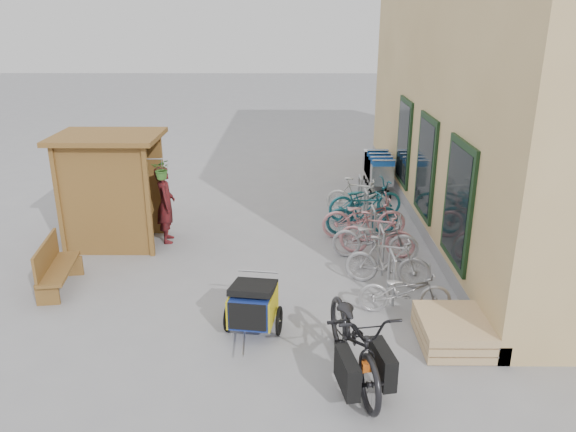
{
  "coord_description": "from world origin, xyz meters",
  "views": [
    {
      "loc": [
        0.56,
        -8.77,
        4.7
      ],
      "look_at": [
        0.5,
        1.5,
        1.0
      ],
      "focal_mm": 35.0,
      "sensor_mm": 36.0,
      "label": 1
    }
  ],
  "objects_px": {
    "child_trailer": "(253,304)",
    "bike_3": "(377,234)",
    "person_kiosk": "(166,204)",
    "bike_6": "(365,200)",
    "bench": "(54,266)",
    "bike_0": "(405,291)",
    "bike_5": "(362,213)",
    "pallet_stack": "(453,331)",
    "bike_7": "(358,197)",
    "shopping_carts": "(378,167)",
    "cargo_bike": "(355,338)",
    "bike_2": "(375,238)",
    "bike_1": "(388,262)",
    "kiosk": "(107,175)",
    "bike_4": "(364,217)"
  },
  "relations": [
    {
      "from": "person_kiosk",
      "to": "bike_7",
      "type": "height_order",
      "value": "person_kiosk"
    },
    {
      "from": "child_trailer",
      "to": "bike_5",
      "type": "xyz_separation_m",
      "value": [
        2.19,
        4.15,
        0.02
      ]
    },
    {
      "from": "bike_0",
      "to": "bike_4",
      "type": "xyz_separation_m",
      "value": [
        -0.27,
        3.36,
        0.09
      ]
    },
    {
      "from": "cargo_bike",
      "to": "kiosk",
      "type": "bearing_deg",
      "value": 124.77
    },
    {
      "from": "bench",
      "to": "bike_0",
      "type": "bearing_deg",
      "value": -15.29
    },
    {
      "from": "kiosk",
      "to": "shopping_carts",
      "type": "height_order",
      "value": "kiosk"
    },
    {
      "from": "bike_2",
      "to": "bike_7",
      "type": "height_order",
      "value": "bike_7"
    },
    {
      "from": "bench",
      "to": "bike_1",
      "type": "bearing_deg",
      "value": -5.86
    },
    {
      "from": "bike_0",
      "to": "bike_3",
      "type": "bearing_deg",
      "value": 6.0
    },
    {
      "from": "bike_1",
      "to": "bike_5",
      "type": "xyz_separation_m",
      "value": [
        -0.16,
        2.54,
        0.03
      ]
    },
    {
      "from": "bike_0",
      "to": "bike_2",
      "type": "relative_size",
      "value": 0.88
    },
    {
      "from": "person_kiosk",
      "to": "bike_1",
      "type": "distance_m",
      "value": 4.96
    },
    {
      "from": "person_kiosk",
      "to": "bike_0",
      "type": "relative_size",
      "value": 1.1
    },
    {
      "from": "bike_0",
      "to": "bike_1",
      "type": "xyz_separation_m",
      "value": [
        -0.12,
        1.01,
        0.07
      ]
    },
    {
      "from": "person_kiosk",
      "to": "bike_6",
      "type": "bearing_deg",
      "value": -82.76
    },
    {
      "from": "bike_3",
      "to": "bike_4",
      "type": "distance_m",
      "value": 1.02
    },
    {
      "from": "bike_4",
      "to": "bike_7",
      "type": "xyz_separation_m",
      "value": [
        0.03,
        1.47,
        -0.01
      ]
    },
    {
      "from": "bike_1",
      "to": "cargo_bike",
      "type": "bearing_deg",
      "value": 178.71
    },
    {
      "from": "pallet_stack",
      "to": "cargo_bike",
      "type": "bearing_deg",
      "value": -152.28
    },
    {
      "from": "child_trailer",
      "to": "bike_3",
      "type": "bearing_deg",
      "value": 59.52
    },
    {
      "from": "bike_3",
      "to": "bike_5",
      "type": "relative_size",
      "value": 0.95
    },
    {
      "from": "cargo_bike",
      "to": "bike_2",
      "type": "bearing_deg",
      "value": 67.85
    },
    {
      "from": "pallet_stack",
      "to": "bench",
      "type": "distance_m",
      "value": 6.9
    },
    {
      "from": "pallet_stack",
      "to": "child_trailer",
      "type": "xyz_separation_m",
      "value": [
        -3.03,
        0.32,
        0.27
      ]
    },
    {
      "from": "bike_0",
      "to": "bike_5",
      "type": "distance_m",
      "value": 3.56
    },
    {
      "from": "kiosk",
      "to": "bike_3",
      "type": "height_order",
      "value": "kiosk"
    },
    {
      "from": "bike_2",
      "to": "bike_7",
      "type": "distance_m",
      "value": 2.66
    },
    {
      "from": "pallet_stack",
      "to": "bike_2",
      "type": "height_order",
      "value": "bike_2"
    },
    {
      "from": "cargo_bike",
      "to": "person_kiosk",
      "type": "bearing_deg",
      "value": 115.92
    },
    {
      "from": "pallet_stack",
      "to": "bike_2",
      "type": "bearing_deg",
      "value": 103.52
    },
    {
      "from": "kiosk",
      "to": "bike_1",
      "type": "distance_m",
      "value": 6.02
    },
    {
      "from": "bike_7",
      "to": "person_kiosk",
      "type": "bearing_deg",
      "value": 129.62
    },
    {
      "from": "bike_1",
      "to": "bike_6",
      "type": "xyz_separation_m",
      "value": [
        0.03,
        3.57,
        0.02
      ]
    },
    {
      "from": "bench",
      "to": "person_kiosk",
      "type": "height_order",
      "value": "person_kiosk"
    },
    {
      "from": "shopping_carts",
      "to": "bike_3",
      "type": "distance_m",
      "value": 4.77
    },
    {
      "from": "kiosk",
      "to": "bike_3",
      "type": "relative_size",
      "value": 1.59
    },
    {
      "from": "child_trailer",
      "to": "bike_7",
      "type": "distance_m",
      "value": 5.87
    },
    {
      "from": "bike_1",
      "to": "bike_5",
      "type": "distance_m",
      "value": 2.54
    },
    {
      "from": "bike_5",
      "to": "pallet_stack",
      "type": "bearing_deg",
      "value": -175.08
    },
    {
      "from": "bike_4",
      "to": "cargo_bike",
      "type": "bearing_deg",
      "value": 169.19
    },
    {
      "from": "child_trailer",
      "to": "kiosk",
      "type": "bearing_deg",
      "value": 140.4
    },
    {
      "from": "bike_6",
      "to": "bike_7",
      "type": "bearing_deg",
      "value": 15.69
    },
    {
      "from": "pallet_stack",
      "to": "cargo_bike",
      "type": "height_order",
      "value": "cargo_bike"
    },
    {
      "from": "bike_3",
      "to": "bike_4",
      "type": "relative_size",
      "value": 0.84
    },
    {
      "from": "bike_0",
      "to": "bike_5",
      "type": "relative_size",
      "value": 0.92
    },
    {
      "from": "bike_3",
      "to": "person_kiosk",
      "type": "bearing_deg",
      "value": 97.65
    },
    {
      "from": "child_trailer",
      "to": "person_kiosk",
      "type": "height_order",
      "value": "person_kiosk"
    },
    {
      "from": "kiosk",
      "to": "pallet_stack",
      "type": "xyz_separation_m",
      "value": [
        6.28,
        -3.87,
        -1.34
      ]
    },
    {
      "from": "bike_0",
      "to": "bike_6",
      "type": "height_order",
      "value": "bike_6"
    },
    {
      "from": "child_trailer",
      "to": "bike_2",
      "type": "relative_size",
      "value": 0.86
    }
  ]
}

